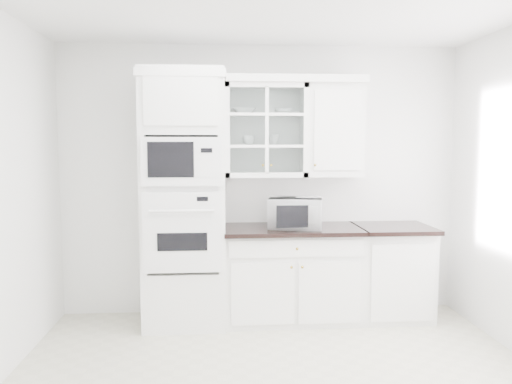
{
  "coord_description": "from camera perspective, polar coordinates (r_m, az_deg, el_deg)",
  "views": [
    {
      "loc": [
        -0.41,
        -3.3,
        1.72
      ],
      "look_at": [
        -0.1,
        1.05,
        1.3
      ],
      "focal_mm": 35.0,
      "sensor_mm": 36.0,
      "label": 1
    }
  ],
  "objects": [
    {
      "name": "room_shell",
      "position": [
        3.75,
        2.22,
        6.41
      ],
      "size": [
        4.0,
        3.5,
        2.7
      ],
      "color": "white",
      "rests_on": "ground"
    },
    {
      "name": "upper_cabinet_solid",
      "position": [
        5.01,
        8.84,
        6.93
      ],
      "size": [
        0.55,
        0.33,
        0.9
      ],
      "primitive_type": "cube",
      "color": "white",
      "rests_on": "room_shell"
    },
    {
      "name": "extra_base_cabinet",
      "position": [
        5.19,
        15.23,
        -8.7
      ],
      "size": [
        0.72,
        0.67,
        0.92
      ],
      "color": "white",
      "rests_on": "ground"
    },
    {
      "name": "cup_a",
      "position": [
        4.89,
        -0.85,
        5.92
      ],
      "size": [
        0.15,
        0.15,
        0.09
      ],
      "primitive_type": "imported",
      "rotation": [
        0.0,
        0.0,
        0.32
      ],
      "color": "white",
      "rests_on": "upper_cabinet_glass"
    },
    {
      "name": "oven_column",
      "position": [
        4.75,
        -8.16,
        -0.83
      ],
      "size": [
        0.76,
        0.68,
        2.4
      ],
      "color": "white",
      "rests_on": "ground"
    },
    {
      "name": "countertop_microwave",
      "position": [
        4.79,
        4.54,
        -2.36
      ],
      "size": [
        0.58,
        0.51,
        0.29
      ],
      "primitive_type": "imported",
      "rotation": [
        0.0,
        0.0,
        2.94
      ],
      "color": "white",
      "rests_on": "base_cabinet_run"
    },
    {
      "name": "cup_b",
      "position": [
        4.93,
        2.02,
        5.99
      ],
      "size": [
        0.14,
        0.14,
        0.1
      ],
      "primitive_type": "imported",
      "rotation": [
        0.0,
        0.0,
        -0.26
      ],
      "color": "white",
      "rests_on": "upper_cabinet_glass"
    },
    {
      "name": "upper_cabinet_glass",
      "position": [
        4.9,
        1.07,
        7.03
      ],
      "size": [
        0.8,
        0.33,
        0.9
      ],
      "color": "white",
      "rests_on": "room_shell"
    },
    {
      "name": "crown_molding",
      "position": [
        4.91,
        -0.14,
        12.71
      ],
      "size": [
        2.14,
        0.38,
        0.07
      ],
      "primitive_type": "cube",
      "color": "white",
      "rests_on": "room_shell"
    },
    {
      "name": "bowl_b",
      "position": [
        4.93,
        3.17,
        9.18
      ],
      "size": [
        0.19,
        0.19,
        0.05
      ],
      "primitive_type": "imported",
      "rotation": [
        0.0,
        0.0,
        -0.12
      ],
      "color": "white",
      "rests_on": "upper_cabinet_glass"
    },
    {
      "name": "base_cabinet_run",
      "position": [
        4.96,
        4.11,
        -9.2
      ],
      "size": [
        1.32,
        0.67,
        0.92
      ],
      "color": "white",
      "rests_on": "ground"
    },
    {
      "name": "bowl_a",
      "position": [
        4.88,
        -1.38,
        9.25
      ],
      "size": [
        0.24,
        0.24,
        0.06
      ],
      "primitive_type": "imported",
      "rotation": [
        0.0,
        0.0,
        0.03
      ],
      "color": "white",
      "rests_on": "upper_cabinet_glass"
    }
  ]
}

